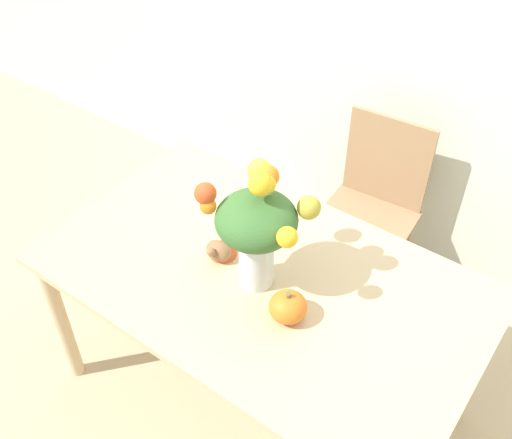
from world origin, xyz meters
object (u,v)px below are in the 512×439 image
pumpkin (288,307)px  dining_chair_near_window (370,211)px  flower_vase (257,226)px  turkey_figurine (221,248)px

pumpkin → dining_chair_near_window: (-0.15, 0.93, -0.32)m
dining_chair_near_window → pumpkin: bearing=-85.3°
flower_vase → turkey_figurine: size_ratio=3.48×
flower_vase → pumpkin: 0.28m
flower_vase → turkey_figurine: bearing=175.1°
pumpkin → flower_vase: bearing=157.3°
turkey_figurine → flower_vase: bearing=-4.9°
turkey_figurine → dining_chair_near_window: 0.92m
pumpkin → dining_chair_near_window: 1.00m
flower_vase → pumpkin: flower_vase is taller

